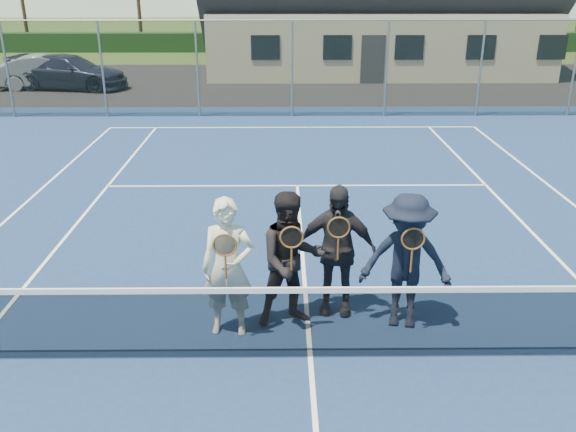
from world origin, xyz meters
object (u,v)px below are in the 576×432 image
tennis_net (311,320)px  player_b (291,260)px  player_c (336,250)px  player_a (228,268)px  car_c (70,72)px  player_d (406,262)px  car_b (49,72)px

tennis_net → player_b: (-0.22, 0.82, 0.38)m
tennis_net → player_c: (0.38, 1.12, 0.38)m
player_a → player_b: same height
car_c → player_c: player_c is taller
player_c → player_d: 0.93m
tennis_net → car_b: bearing=117.2°
player_c → player_b: bearing=-153.1°
tennis_net → player_a: player_a is taller
tennis_net → player_d: (1.23, 0.76, 0.38)m
car_b → tennis_net: bearing=-160.3°
car_b → player_b: 20.50m
player_c → car_b: bearing=119.5°
player_a → player_c: same height
player_d → player_a: bearing=-175.9°
player_b → car_c: bearing=115.6°
car_c → player_c: size_ratio=2.57×
car_b → player_d: (10.97, -18.22, 0.26)m
player_c → player_a: bearing=-159.2°
player_d → car_c: bearing=119.2°
tennis_net → player_d: size_ratio=6.49×
tennis_net → car_c: bearing=115.2°
tennis_net → player_a: (-1.00, 0.60, 0.38)m
car_c → player_b: (8.64, -18.01, 0.25)m
car_b → car_c: size_ratio=0.87×
player_a → player_b: size_ratio=1.00×
player_c → player_d: bearing=-23.0°
player_c → car_c: bearing=117.5°
player_d → player_b: bearing=177.5°
car_b → player_d: 21.27m
car_b → car_c: car_c is taller
car_c → player_d: size_ratio=2.57×
player_c → player_d: (0.86, -0.36, -0.00)m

